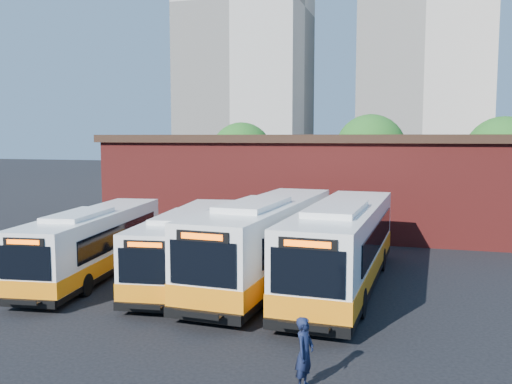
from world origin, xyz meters
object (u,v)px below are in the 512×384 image
(bus_east, at_px, (343,249))
(transit_worker, at_px, (305,353))
(bus_midwest, at_px, (190,247))
(bus_mideast, at_px, (266,243))
(bus_west, at_px, (94,245))

(bus_east, relative_size, transit_worker, 7.37)
(bus_midwest, height_order, bus_mideast, bus_mideast)
(transit_worker, bearing_deg, bus_midwest, 48.26)
(bus_midwest, distance_m, bus_mideast, 3.39)
(bus_west, bearing_deg, bus_mideast, 2.40)
(bus_midwest, distance_m, transit_worker, 11.34)
(bus_west, xyz_separation_m, transit_worker, (11.30, -8.17, -0.49))
(bus_midwest, bearing_deg, transit_worker, -59.40)
(bus_east, bearing_deg, bus_mideast, 179.40)
(bus_mideast, distance_m, transit_worker, 10.22)
(bus_west, height_order, bus_midwest, bus_midwest)
(bus_midwest, xyz_separation_m, bus_east, (6.66, 0.42, 0.25))
(bus_west, relative_size, bus_midwest, 1.00)
(bus_east, bearing_deg, bus_west, -171.59)
(bus_west, height_order, bus_mideast, bus_mideast)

